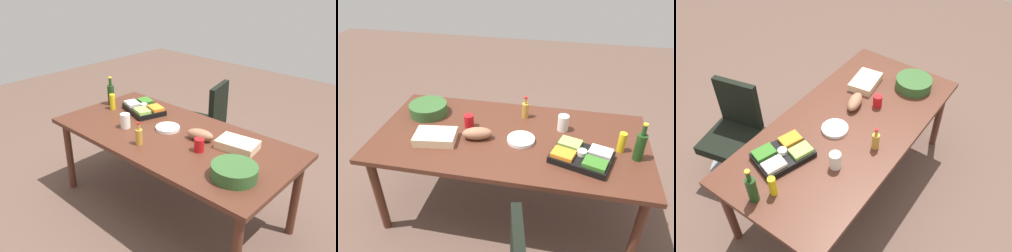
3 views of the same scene
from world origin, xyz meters
TOP-DOWN VIEW (x-y plane):
  - ground_plane at (0.00, 0.00)m, footprint 10.00×10.00m
  - conference_table at (0.00, 0.00)m, footprint 2.19×1.08m
  - bread_loaf at (-0.25, -0.09)m, footprint 0.26×0.17m
  - mustard_bottle at (0.85, -0.03)m, footprint 0.06×0.06m
  - mayo_jar at (0.41, 0.18)m, footprint 0.10×0.10m
  - veggie_tray at (0.57, -0.20)m, footprint 0.49×0.41m
  - dressing_bottle at (0.07, 0.32)m, footprint 0.07×0.07m
  - sheet_cake at (-0.57, -0.18)m, footprint 0.35×0.26m
  - salad_bowl at (-0.79, 0.21)m, footprint 0.38×0.38m
  - paper_plate_stack at (0.10, -0.05)m, footprint 0.24×0.24m
  - red_solo_cup at (-0.37, 0.07)m, footprint 0.10×0.10m
  - wine_bottle at (0.97, -0.10)m, footprint 0.08×0.08m

SIDE VIEW (x-z plane):
  - ground_plane at x=0.00m, z-range 0.00..0.00m
  - conference_table at x=0.00m, z-range 0.32..1.11m
  - paper_plate_stack at x=0.10m, z-range 0.79..0.82m
  - sheet_cake at x=-0.57m, z-range 0.79..0.86m
  - veggie_tray at x=0.57m, z-range 0.78..0.87m
  - salad_bowl at x=-0.79m, z-range 0.79..0.89m
  - bread_loaf at x=-0.25m, z-range 0.79..0.89m
  - red_solo_cup at x=-0.37m, z-range 0.79..0.90m
  - mayo_jar at x=0.41m, z-range 0.79..0.92m
  - dressing_bottle at x=0.07m, z-range 0.77..0.97m
  - mustard_bottle at x=0.85m, z-range 0.79..0.95m
  - wine_bottle at x=0.97m, z-range 0.75..1.06m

